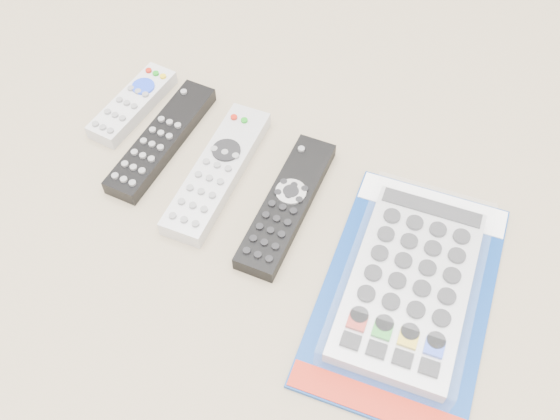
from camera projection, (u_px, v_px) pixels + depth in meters
The scene contains 5 objects.
remote_small_grey at pixel (133, 104), 0.86m from camera, with size 0.05×0.15×0.02m.
remote_slim_black at pixel (162, 139), 0.82m from camera, with size 0.07×0.21×0.02m.
remote_silver_dvd at pixel (218, 171), 0.79m from camera, with size 0.09×0.22×0.02m.
remote_large_black at pixel (287, 204), 0.76m from camera, with size 0.08×0.21×0.02m.
jumbo_remote_packaged at pixel (410, 283), 0.69m from camera, with size 0.24×0.33×0.04m.
Camera 1 is at (0.30, -0.35, 0.62)m, focal length 40.00 mm.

